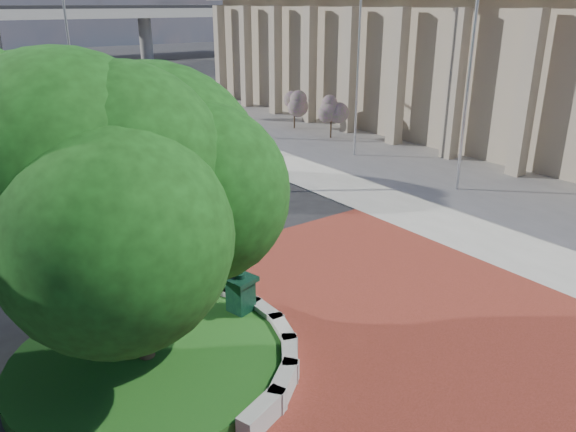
# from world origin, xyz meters

# --- Properties ---
(ground) EXTENTS (200.00, 200.00, 0.00)m
(ground) POSITION_xyz_m (0.00, 0.00, 0.00)
(ground) COLOR black
(ground) RESTS_ON ground
(plaza) EXTENTS (12.00, 12.00, 0.04)m
(plaza) POSITION_xyz_m (0.00, -1.00, 0.02)
(plaza) COLOR maroon
(plaza) RESTS_ON ground
(sidewalk) EXTENTS (20.00, 50.00, 0.04)m
(sidewalk) POSITION_xyz_m (16.00, 10.00, 0.02)
(sidewalk) COLOR #9E9B93
(sidewalk) RESTS_ON ground
(planter_wall) EXTENTS (2.96, 6.77, 0.54)m
(planter_wall) POSITION_xyz_m (-2.71, -0.00, 0.27)
(planter_wall) COLOR #9E9B93
(planter_wall) RESTS_ON ground
(grass_bed) EXTENTS (6.10, 6.10, 0.40)m
(grass_bed) POSITION_xyz_m (-5.00, 0.00, 0.20)
(grass_bed) COLOR #144715
(grass_bed) RESTS_ON ground
(civic_building) EXTENTS (17.35, 44.00, 8.60)m
(civic_building) POSITION_xyz_m (23.60, 12.00, 4.33)
(civic_building) COLOR tan
(civic_building) RESTS_ON ground
(tree_planter) EXTENTS (5.20, 5.20, 6.33)m
(tree_planter) POSITION_xyz_m (-5.00, 0.00, 3.72)
(tree_planter) COLOR #38281C
(tree_planter) RESTS_ON ground
(tree_street) EXTENTS (4.40, 4.40, 5.45)m
(tree_street) POSITION_xyz_m (-4.00, 18.00, 3.24)
(tree_street) COLOR #38281C
(tree_street) RESTS_ON ground
(post_clock) EXTENTS (1.16, 1.16, 4.74)m
(post_clock) POSITION_xyz_m (-2.24, 0.45, 2.60)
(post_clock) COLOR black
(post_clock) RESTS_ON ground
(parked_car) EXTENTS (3.10, 5.08, 1.62)m
(parked_car) POSITION_xyz_m (1.19, 37.02, 0.81)
(parked_car) COLOR #611B0D
(parked_car) RESTS_ON ground
(flagpole_a) EXTENTS (1.65, 0.84, 11.27)m
(flagpole_a) POSITION_xyz_m (11.40, 4.25, 5.78)
(flagpole_a) COLOR silver
(flagpole_a) RESTS_ON ground
(flagpole_b) EXTENTS (1.59, 0.19, 10.16)m
(flagpole_b) POSITION_xyz_m (11.82, 11.38, 5.21)
(flagpole_b) COLOR silver
(flagpole_b) RESTS_ON ground
(street_lamp_near) EXTENTS (1.88, 0.62, 8.50)m
(street_lamp_near) POSITION_xyz_m (1.82, 26.15, 4.98)
(street_lamp_near) COLOR slate
(street_lamp_near) RESTS_ON ground
(shrub_near) EXTENTS (1.20, 1.20, 2.20)m
(shrub_near) POSITION_xyz_m (13.48, 15.31, 1.59)
(shrub_near) COLOR #38281C
(shrub_near) RESTS_ON ground
(shrub_mid) EXTENTS (1.20, 1.20, 2.20)m
(shrub_mid) POSITION_xyz_m (13.36, 18.86, 1.59)
(shrub_mid) COLOR #38281C
(shrub_mid) RESTS_ON ground
(shrub_far) EXTENTS (1.20, 1.20, 2.20)m
(shrub_far) POSITION_xyz_m (11.45, 24.54, 1.59)
(shrub_far) COLOR #38281C
(shrub_far) RESTS_ON ground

